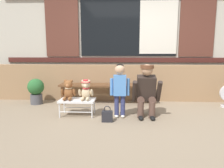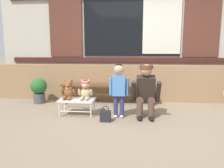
{
  "view_description": "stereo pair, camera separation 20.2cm",
  "coord_description": "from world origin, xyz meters",
  "px_view_note": "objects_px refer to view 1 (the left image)",
  "views": [
    {
      "loc": [
        -0.14,
        -3.46,
        1.17
      ],
      "look_at": [
        -0.34,
        0.4,
        0.55
      ],
      "focal_mm": 32.93,
      "sensor_mm": 36.0,
      "label": 1
    },
    {
      "loc": [
        0.06,
        -3.45,
        1.17
      ],
      "look_at": [
        -0.34,
        0.4,
        0.55
      ],
      "focal_mm": 32.93,
      "sensor_mm": 36.0,
      "label": 2
    }
  ],
  "objects_px": {
    "small_display_bench": "(77,101)",
    "teddy_bear_plain": "(68,90)",
    "teddy_bear_with_hat": "(86,90)",
    "handbag_on_ground": "(107,116)",
    "potted_plant": "(36,90)",
    "child_standing": "(120,85)",
    "adult_crouching": "(147,91)",
    "wooden_bench_long": "(107,87)"
  },
  "relations": [
    {
      "from": "adult_crouching",
      "to": "handbag_on_ground",
      "type": "distance_m",
      "value": 0.84
    },
    {
      "from": "child_standing",
      "to": "adult_crouching",
      "type": "relative_size",
      "value": 1.01
    },
    {
      "from": "small_display_bench",
      "to": "handbag_on_ground",
      "type": "xyz_separation_m",
      "value": [
        0.57,
        -0.31,
        -0.17
      ]
    },
    {
      "from": "teddy_bear_with_hat",
      "to": "child_standing",
      "type": "bearing_deg",
      "value": -6.46
    },
    {
      "from": "teddy_bear_plain",
      "to": "potted_plant",
      "type": "distance_m",
      "value": 1.23
    },
    {
      "from": "small_display_bench",
      "to": "teddy_bear_with_hat",
      "type": "xyz_separation_m",
      "value": [
        0.16,
        0.0,
        0.21
      ]
    },
    {
      "from": "wooden_bench_long",
      "to": "child_standing",
      "type": "bearing_deg",
      "value": -72.55
    },
    {
      "from": "small_display_bench",
      "to": "child_standing",
      "type": "xyz_separation_m",
      "value": [
        0.78,
        -0.07,
        0.33
      ]
    },
    {
      "from": "child_standing",
      "to": "handbag_on_ground",
      "type": "height_order",
      "value": "child_standing"
    },
    {
      "from": "teddy_bear_plain",
      "to": "teddy_bear_with_hat",
      "type": "height_order",
      "value": "same"
    },
    {
      "from": "child_standing",
      "to": "potted_plant",
      "type": "height_order",
      "value": "child_standing"
    },
    {
      "from": "teddy_bear_plain",
      "to": "handbag_on_ground",
      "type": "relative_size",
      "value": 1.34
    },
    {
      "from": "small_display_bench",
      "to": "teddy_bear_with_hat",
      "type": "distance_m",
      "value": 0.26
    },
    {
      "from": "small_display_bench",
      "to": "potted_plant",
      "type": "bearing_deg",
      "value": 144.66
    },
    {
      "from": "small_display_bench",
      "to": "adult_crouching",
      "type": "height_order",
      "value": "adult_crouching"
    },
    {
      "from": "small_display_bench",
      "to": "teddy_bear_plain",
      "type": "bearing_deg",
      "value": 179.49
    },
    {
      "from": "teddy_bear_plain",
      "to": "handbag_on_ground",
      "type": "xyz_separation_m",
      "value": [
        0.73,
        -0.32,
        -0.37
      ]
    },
    {
      "from": "adult_crouching",
      "to": "small_display_bench",
      "type": "bearing_deg",
      "value": 179.26
    },
    {
      "from": "wooden_bench_long",
      "to": "small_display_bench",
      "type": "xyz_separation_m",
      "value": [
        -0.47,
        -0.91,
        -0.11
      ]
    },
    {
      "from": "adult_crouching",
      "to": "teddy_bear_with_hat",
      "type": "bearing_deg",
      "value": 179.03
    },
    {
      "from": "potted_plant",
      "to": "wooden_bench_long",
      "type": "bearing_deg",
      "value": 4.65
    },
    {
      "from": "handbag_on_ground",
      "to": "teddy_bear_with_hat",
      "type": "bearing_deg",
      "value": 142.38
    },
    {
      "from": "small_display_bench",
      "to": "teddy_bear_plain",
      "type": "distance_m",
      "value": 0.25
    },
    {
      "from": "wooden_bench_long",
      "to": "adult_crouching",
      "type": "bearing_deg",
      "value": -49.69
    },
    {
      "from": "small_display_bench",
      "to": "handbag_on_ground",
      "type": "height_order",
      "value": "small_display_bench"
    },
    {
      "from": "child_standing",
      "to": "adult_crouching",
      "type": "distance_m",
      "value": 0.49
    },
    {
      "from": "wooden_bench_long",
      "to": "child_standing",
      "type": "relative_size",
      "value": 2.19
    },
    {
      "from": "teddy_bear_plain",
      "to": "potted_plant",
      "type": "relative_size",
      "value": 0.64
    },
    {
      "from": "teddy_bear_with_hat",
      "to": "handbag_on_ground",
      "type": "bearing_deg",
      "value": -37.62
    },
    {
      "from": "teddy_bear_plain",
      "to": "teddy_bear_with_hat",
      "type": "relative_size",
      "value": 1.0
    },
    {
      "from": "adult_crouching",
      "to": "potted_plant",
      "type": "distance_m",
      "value": 2.49
    },
    {
      "from": "potted_plant",
      "to": "child_standing",
      "type": "bearing_deg",
      "value": -24.32
    },
    {
      "from": "small_display_bench",
      "to": "child_standing",
      "type": "bearing_deg",
      "value": -4.98
    },
    {
      "from": "small_display_bench",
      "to": "child_standing",
      "type": "relative_size",
      "value": 0.67
    },
    {
      "from": "wooden_bench_long",
      "to": "teddy_bear_with_hat",
      "type": "bearing_deg",
      "value": -108.83
    },
    {
      "from": "child_standing",
      "to": "potted_plant",
      "type": "xyz_separation_m",
      "value": [
        -1.88,
        0.85,
        -0.27
      ]
    },
    {
      "from": "small_display_bench",
      "to": "handbag_on_ground",
      "type": "bearing_deg",
      "value": -28.85
    },
    {
      "from": "handbag_on_ground",
      "to": "potted_plant",
      "type": "bearing_deg",
      "value": 146.77
    },
    {
      "from": "wooden_bench_long",
      "to": "teddy_bear_plain",
      "type": "xyz_separation_m",
      "value": [
        -0.63,
        -0.91,
        0.09
      ]
    },
    {
      "from": "adult_crouching",
      "to": "handbag_on_ground",
      "type": "height_order",
      "value": "adult_crouching"
    },
    {
      "from": "teddy_bear_plain",
      "to": "handbag_on_ground",
      "type": "height_order",
      "value": "teddy_bear_plain"
    },
    {
      "from": "teddy_bear_plain",
      "to": "handbag_on_ground",
      "type": "distance_m",
      "value": 0.88
    }
  ]
}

